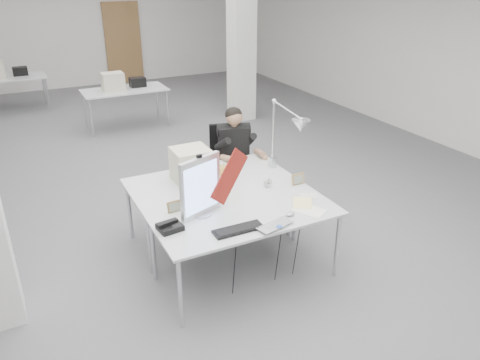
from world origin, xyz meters
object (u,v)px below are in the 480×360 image
object	(u,v)px
desk_main	(246,214)
beige_monitor	(191,165)
bankers_lamp	(216,184)
architect_lamp	(285,137)
desk_phone	(170,227)
monitor	(200,187)
office_chair	(233,163)
laptop	(279,228)
seated_person	(234,141)

from	to	relation	value
desk_main	beige_monitor	size ratio (longest dim) A/B	4.60
bankers_lamp	architect_lamp	world-z (taller)	architect_lamp
desk_phone	architect_lamp	bearing A→B (deg)	13.52
monitor	bankers_lamp	xyz separation A→B (m)	(0.26, 0.23, -0.12)
desk_main	monitor	distance (m)	0.53
office_chair	bankers_lamp	size ratio (longest dim) A/B	3.28
desk_main	monitor	xyz separation A→B (m)	(-0.39, 0.18, 0.31)
architect_lamp	monitor	bearing A→B (deg)	-143.18
office_chair	bankers_lamp	world-z (taller)	office_chair
desk_main	beige_monitor	distance (m)	1.00
monitor	laptop	size ratio (longest dim) A/B	1.66
bankers_lamp	desk_main	bearing A→B (deg)	-89.99
desk_main	beige_monitor	bearing A→B (deg)	100.78
architect_lamp	desk_phone	bearing A→B (deg)	-143.16
desk_main	monitor	size ratio (longest dim) A/B	3.06
monitor	beige_monitor	bearing A→B (deg)	54.61
bankers_lamp	beige_monitor	world-z (taller)	beige_monitor
desk_main	bankers_lamp	bearing A→B (deg)	108.42
seated_person	monitor	world-z (taller)	seated_person
seated_person	architect_lamp	world-z (taller)	architect_lamp
office_chair	desk_phone	distance (m)	2.08
seated_person	desk_phone	distance (m)	2.04
office_chair	bankers_lamp	bearing A→B (deg)	-106.65
bankers_lamp	monitor	bearing A→B (deg)	-156.53
desk_main	laptop	world-z (taller)	laptop
monitor	architect_lamp	xyz separation A→B (m)	(1.21, 0.46, 0.16)
monitor	desk_phone	xyz separation A→B (m)	(-0.37, -0.14, -0.27)
desk_main	beige_monitor	world-z (taller)	beige_monitor
office_chair	monitor	size ratio (longest dim) A/B	1.96
desk_phone	beige_monitor	bearing A→B (deg)	50.90
desk_main	bankers_lamp	xyz separation A→B (m)	(-0.14, 0.41, 0.19)
desk_main	office_chair	xyz separation A→B (m)	(0.63, 1.58, -0.17)
seated_person	bankers_lamp	size ratio (longest dim) A/B	2.66
desk_phone	beige_monitor	world-z (taller)	beige_monitor
desk_phone	architect_lamp	xyz separation A→B (m)	(1.57, 0.59, 0.43)
seated_person	architect_lamp	xyz separation A→B (m)	(0.19, -0.90, 0.31)
desk_main	seated_person	distance (m)	1.66
monitor	bankers_lamp	size ratio (longest dim) A/B	1.68
desk_main	monitor	world-z (taller)	monitor
monitor	beige_monitor	world-z (taller)	monitor
beige_monitor	office_chair	bearing A→B (deg)	37.54
bankers_lamp	seated_person	bearing A→B (deg)	37.31
seated_person	office_chair	bearing A→B (deg)	106.48
architect_lamp	laptop	bearing A→B (deg)	-107.25
desk_main	seated_person	xyz separation A→B (m)	(0.63, 1.53, 0.16)
seated_person	laptop	bearing A→B (deg)	-88.00
monitor	laptop	xyz separation A→B (m)	(0.52, -0.58, -0.28)
bankers_lamp	desk_phone	world-z (taller)	bankers_lamp
laptop	beige_monitor	size ratio (longest dim) A/B	0.91
laptop	architect_lamp	distance (m)	1.32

